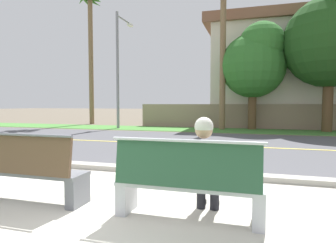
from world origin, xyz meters
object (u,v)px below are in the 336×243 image
seated_person_white (205,164)px  shade_tree_far_left (255,61)px  bench_left (25,171)px  bench_right (187,184)px  shade_tree_left (334,35)px  palm_tree_short (90,16)px  streetlamp (119,62)px

seated_person_white → shade_tree_far_left: bearing=86.8°
bench_left → shade_tree_far_left: (3.25, 13.09, 3.30)m
bench_left → bench_right: (2.36, 0.00, 0.00)m
bench_right → shade_tree_left: 14.13m
seated_person_white → palm_tree_short: 18.88m
streetlamp → shade_tree_left: size_ratio=0.90×
seated_person_white → streetlamp: bearing=120.3°
bench_right → streetlamp: (-6.66, 11.89, 3.36)m
bench_left → palm_tree_short: (-7.71, 14.48, 7.04)m
seated_person_white → shade_tree_left: bearing=70.7°
shade_tree_far_left → palm_tree_short: size_ratio=0.62×
seated_person_white → streetlamp: 13.93m
shade_tree_left → bench_left: bearing=-118.7°
bench_left → shade_tree_far_left: shade_tree_far_left is taller
streetlamp → palm_tree_short: 5.65m
bench_left → palm_tree_short: 17.85m
bench_right → shade_tree_left: bearing=70.2°
bench_left → seated_person_white: seated_person_white is taller
bench_left → shade_tree_left: bearing=61.3°
bench_right → streetlamp: size_ratio=0.27×
streetlamp → shade_tree_far_left: 7.65m
streetlamp → bench_right: bearing=-60.8°
bench_right → palm_tree_short: palm_tree_short is taller
bench_left → shade_tree_far_left: size_ratio=0.31×
bench_left → shade_tree_far_left: bearing=76.0°
shade_tree_left → bench_right: bearing=-109.8°
seated_person_white → bench_right: bearing=-137.1°
bench_right → shade_tree_far_left: size_ratio=0.31×
bench_left → bench_right: size_ratio=1.00×
bench_left → bench_right: same height
bench_left → shade_tree_left: (6.92, 12.64, 4.35)m
seated_person_white → bench_left: bearing=-176.2°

